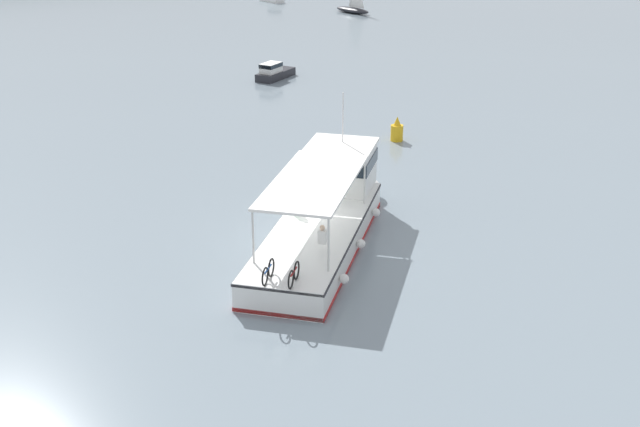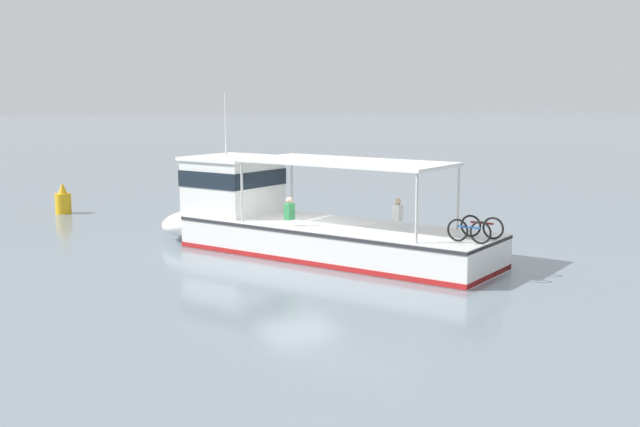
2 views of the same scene
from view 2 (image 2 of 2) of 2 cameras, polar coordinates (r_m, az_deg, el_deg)
The scene contains 3 objects.
ground_plane at distance 25.13m, azimuth -1.72°, elevation -3.29°, with size 400.00×400.00×0.00m, color gray.
ferry_main at distance 25.90m, azimuth -1.84°, elevation -0.65°, with size 12.69×8.64×5.32m.
channel_buoy at distance 36.32m, azimuth -18.56°, elevation 0.89°, with size 0.70×0.70×1.40m.
Camera 2 is at (-22.21, 10.52, 5.22)m, focal length 43.04 mm.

